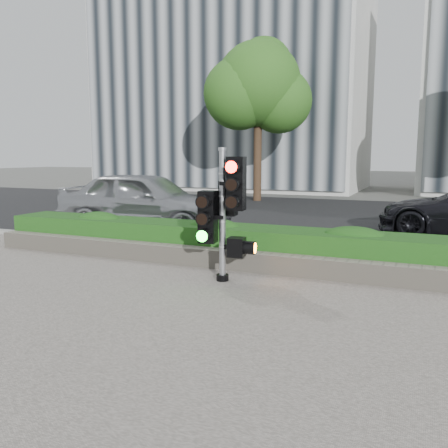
# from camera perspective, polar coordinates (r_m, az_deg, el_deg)

# --- Properties ---
(ground) EXTENTS (120.00, 120.00, 0.00)m
(ground) POSITION_cam_1_polar(r_m,az_deg,el_deg) (6.77, -0.88, -9.60)
(ground) COLOR #51514C
(ground) RESTS_ON ground
(sidewalk) EXTENTS (16.00, 11.00, 0.03)m
(sidewalk) POSITION_cam_1_polar(r_m,az_deg,el_deg) (4.76, -13.95, -17.67)
(sidewalk) COLOR #9E9389
(sidewalk) RESTS_ON ground
(road) EXTENTS (60.00, 13.00, 0.02)m
(road) POSITION_cam_1_polar(r_m,az_deg,el_deg) (16.23, 13.77, 0.73)
(road) COLOR black
(road) RESTS_ON ground
(curb) EXTENTS (60.00, 0.25, 0.12)m
(curb) POSITION_cam_1_polar(r_m,az_deg,el_deg) (9.62, 6.86, -3.88)
(curb) COLOR gray
(curb) RESTS_ON ground
(stone_wall) EXTENTS (12.00, 0.32, 0.34)m
(stone_wall) POSITION_cam_1_polar(r_m,az_deg,el_deg) (8.43, 4.45, -4.62)
(stone_wall) COLOR gray
(stone_wall) RESTS_ON sidewalk
(hedge) EXTENTS (12.00, 1.00, 0.68)m
(hedge) POSITION_cam_1_polar(r_m,az_deg,el_deg) (8.99, 5.80, -2.70)
(hedge) COLOR #347925
(hedge) RESTS_ON sidewalk
(building_left) EXTENTS (16.00, 9.00, 15.00)m
(building_left) POSITION_cam_1_polar(r_m,az_deg,el_deg) (31.60, 1.43, 18.17)
(building_left) COLOR #B7B7B2
(building_left) RESTS_ON ground
(tree_left) EXTENTS (4.61, 4.03, 7.34)m
(tree_left) POSITION_cam_1_polar(r_m,az_deg,el_deg) (21.85, 4.15, 16.08)
(tree_left) COLOR black
(tree_left) RESTS_ON ground
(traffic_signal) EXTENTS (0.77, 0.60, 2.17)m
(traffic_signal) POSITION_cam_1_polar(r_m,az_deg,el_deg) (7.67, 0.09, 1.93)
(traffic_signal) COLOR black
(traffic_signal) RESTS_ON sidewalk
(car_silver) EXTENTS (4.93, 2.23, 1.64)m
(car_silver) POSITION_cam_1_polar(r_m,az_deg,el_deg) (13.14, -9.50, 2.78)
(car_silver) COLOR #A3A5AA
(car_silver) RESTS_ON road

